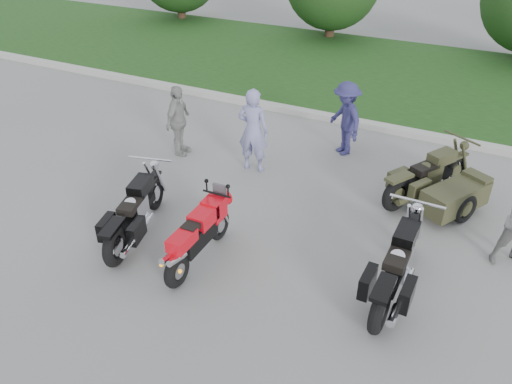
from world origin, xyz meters
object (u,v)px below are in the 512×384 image
at_px(cruiser_sidecar, 442,189).
at_px(person_stripe, 253,130).
at_px(cruiser_left, 134,215).
at_px(sportbike_red, 197,235).
at_px(person_denim, 345,119).
at_px(cruiser_right, 396,269).
at_px(person_back, 178,121).

distance_m(cruiser_sidecar, person_stripe, 3.90).
bearing_deg(cruiser_left, sportbike_red, -18.25).
xyz_separation_m(sportbike_red, person_stripe, (-0.64, 3.19, 0.38)).
bearing_deg(person_denim, person_stripe, -89.94).
height_order(cruiser_right, person_denim, person_denim).
distance_m(sportbike_red, person_back, 3.96).
distance_m(cruiser_left, person_back, 3.23).
relative_size(cruiser_sidecar, person_denim, 1.31).
distance_m(cruiser_left, cruiser_right, 4.40).
bearing_deg(cruiser_left, person_stripe, 62.38).
height_order(sportbike_red, cruiser_left, cruiser_left).
height_order(sportbike_red, cruiser_sidecar, cruiser_sidecar).
distance_m(sportbike_red, cruiser_right, 3.09).
height_order(sportbike_red, person_stripe, person_stripe).
bearing_deg(cruiser_sidecar, person_back, -147.22).
xyz_separation_m(sportbike_red, person_denim, (0.83, 4.80, 0.31)).
relative_size(sportbike_red, cruiser_left, 0.82).
bearing_deg(person_back, cruiser_left, -166.07).
distance_m(cruiser_left, cruiser_sidecar, 5.65).
height_order(cruiser_right, person_stripe, person_stripe).
height_order(cruiser_left, person_back, person_back).
xyz_separation_m(cruiser_sidecar, person_back, (-5.69, -0.32, 0.37)).
height_order(cruiser_sidecar, person_denim, person_denim).
xyz_separation_m(cruiser_left, person_stripe, (0.70, 3.11, 0.45)).
bearing_deg(cruiser_right, cruiser_sidecar, 86.48).
distance_m(person_stripe, person_denim, 2.19).
height_order(cruiser_right, cruiser_sidecar, cruiser_right).
height_order(cruiser_left, cruiser_right, cruiser_right).
distance_m(sportbike_red, cruiser_sidecar, 4.69).
relative_size(cruiser_left, cruiser_sidecar, 1.05).
xyz_separation_m(cruiser_right, person_stripe, (-3.66, 2.52, 0.43)).
height_order(cruiser_sidecar, person_back, person_back).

